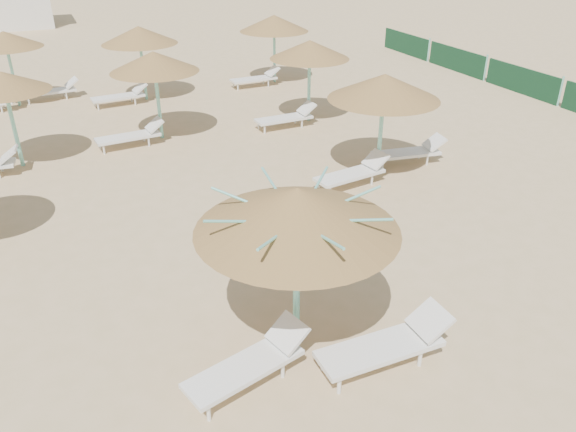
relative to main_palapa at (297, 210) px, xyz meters
name	(u,v)px	position (x,y,z in m)	size (l,w,h in m)	color
ground	(312,339)	(0.24, -0.11, -2.40)	(120.00, 120.00, 0.00)	tan
main_palapa	(297,210)	(0.00, 0.00, 0.00)	(3.08, 3.08, 2.76)	#78D0BF
lounger_main_a	(251,363)	(-1.00, -0.59, -2.06)	(2.07, 1.10, 0.72)	silver
lounger_main_b	(388,344)	(1.06, -1.07, -2.03)	(2.14, 0.66, 0.78)	silver
palapa_field	(183,57)	(1.13, 11.13, -0.09)	(14.79, 13.45, 2.72)	#78D0BF
windbreak_fence	(523,81)	(14.24, 9.85, -1.90)	(0.08, 19.84, 1.10)	#194D26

